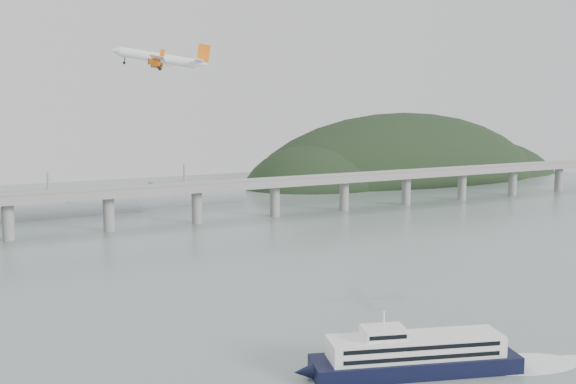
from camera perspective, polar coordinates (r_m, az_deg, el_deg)
ground at (r=206.40m, az=7.49°, el=-11.73°), size 900.00×900.00×0.00m
bridge at (r=378.24m, az=-10.73°, el=-0.27°), size 800.00×22.00×23.90m
headland at (r=638.06m, az=10.64°, el=-0.51°), size 365.00×155.00×156.00m
ferry at (r=178.29m, az=10.72°, el=-13.41°), size 84.73×36.05×16.51m
airliner at (r=235.06m, az=-10.74°, el=11.04°), size 32.11×30.13×9.19m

